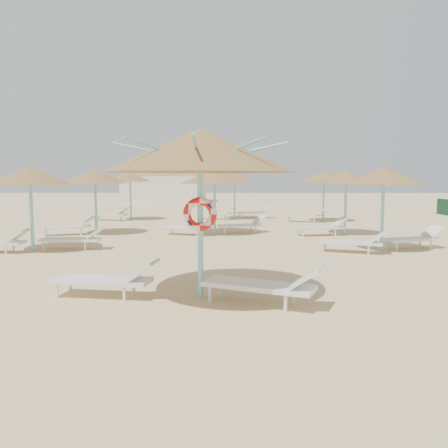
{
  "coord_description": "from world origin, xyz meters",
  "views": [
    {
      "loc": [
        0.45,
        -8.54,
        2.3
      ],
      "look_at": [
        0.34,
        1.0,
        1.3
      ],
      "focal_mm": 35.0,
      "sensor_mm": 36.0,
      "label": 1
    }
  ],
  "objects": [
    {
      "name": "ground",
      "position": [
        0.0,
        0.0,
        0.0
      ],
      "size": [
        120.0,
        120.0,
        0.0
      ],
      "primitive_type": "plane",
      "color": "#D5B882",
      "rests_on": "ground"
    },
    {
      "name": "main_palapa",
      "position": [
        -0.09,
        -0.3,
        2.81
      ],
      "size": [
        3.6,
        3.6,
        3.23
      ],
      "color": "#7DD5D9",
      "rests_on": "ground"
    },
    {
      "name": "lounger_main_a",
      "position": [
        -1.89,
        -0.24,
        0.36
      ],
      "size": [
        2.11,
        0.89,
        0.74
      ],
      "rotation": [
        0.0,
        0.0,
        -0.14
      ],
      "color": "white",
      "rests_on": "ground"
    },
    {
      "name": "lounger_main_b",
      "position": [
        1.13,
        -0.76,
        0.38
      ],
      "size": [
        2.28,
        1.47,
        0.8
      ],
      "rotation": [
        0.0,
        0.0,
        -0.41
      ],
      "color": "white",
      "rests_on": "ground"
    },
    {
      "name": "palapa_field",
      "position": [
        -0.02,
        10.43,
        2.28
      ],
      "size": [
        15.41,
        13.6,
        2.72
      ],
      "color": "#7DD5D9",
      "rests_on": "ground"
    },
    {
      "name": "service_hut",
      "position": [
        -6.0,
        35.0,
        1.64
      ],
      "size": [
        8.4,
        4.4,
        3.25
      ],
      "color": "silver",
      "rests_on": "ground"
    }
  ]
}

